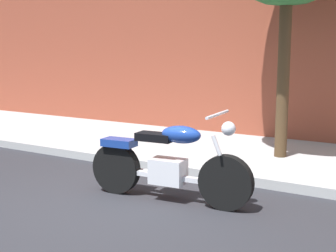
% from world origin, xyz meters
% --- Properties ---
extents(ground_plane, '(60.00, 60.00, 0.00)m').
position_xyz_m(ground_plane, '(0.00, 0.00, 0.00)').
color(ground_plane, '#28282D').
extents(sidewalk, '(24.95, 3.05, 0.14)m').
position_xyz_m(sidewalk, '(0.00, 3.14, 0.07)').
color(sidewalk, '#A9A9A9').
rests_on(sidewalk, ground).
extents(motorcycle, '(2.22, 0.70, 1.17)m').
position_xyz_m(motorcycle, '(0.32, 0.50, 0.47)').
color(motorcycle, black).
rests_on(motorcycle, ground).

